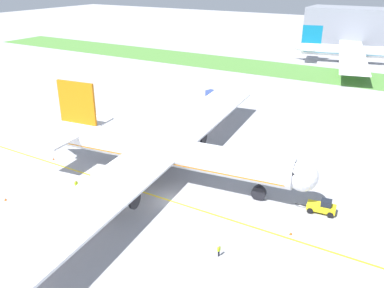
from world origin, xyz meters
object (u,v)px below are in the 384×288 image
(airliner_foreground, at_px, (163,151))
(traffic_cone_starboard_wing, at_px, (53,158))
(ground_crew_wingwalker_port, at_px, (219,250))
(service_truck_baggage_loader, at_px, (214,96))
(pushback_tug, at_px, (322,207))
(parked_airliner_far_left, at_px, (355,51))
(ground_crew_marshaller_front, at_px, (76,184))
(ground_crew_wingwalker_starboard, at_px, (92,207))
(traffic_cone_near_nose, at_px, (5,199))
(traffic_cone_port_wing, at_px, (291,233))

(airliner_foreground, height_order, traffic_cone_starboard_wing, airliner_foreground)
(ground_crew_wingwalker_port, bearing_deg, service_truck_baggage_loader, 118.48)
(pushback_tug, bearing_deg, parked_airliner_far_left, 98.63)
(airliner_foreground, xyz_separation_m, ground_crew_marshaller_front, (-10.20, -10.61, -4.27))
(ground_crew_wingwalker_starboard, xyz_separation_m, traffic_cone_near_nose, (-14.52, -4.30, -0.74))
(parked_airliner_far_left, bearing_deg, ground_crew_wingwalker_port, -86.18)
(traffic_cone_near_nose, height_order, traffic_cone_starboard_wing, same)
(ground_crew_marshaller_front, height_order, service_truck_baggage_loader, service_truck_baggage_loader)
(ground_crew_wingwalker_starboard, height_order, traffic_cone_starboard_wing, ground_crew_wingwalker_starboard)
(ground_crew_wingwalker_starboard, bearing_deg, airliner_foreground, 78.72)
(pushback_tug, distance_m, traffic_cone_starboard_wing, 50.01)
(ground_crew_wingwalker_starboard, height_order, traffic_cone_near_nose, ground_crew_wingwalker_starboard)
(ground_crew_wingwalker_port, height_order, parked_airliner_far_left, parked_airliner_far_left)
(parked_airliner_far_left, bearing_deg, service_truck_baggage_loader, -108.25)
(ground_crew_wingwalker_port, relative_size, traffic_cone_starboard_wing, 2.80)
(ground_crew_wingwalker_starboard, bearing_deg, pushback_tug, 31.15)
(airliner_foreground, height_order, ground_crew_wingwalker_starboard, airliner_foreground)
(ground_crew_marshaller_front, relative_size, service_truck_baggage_loader, 0.31)
(ground_crew_marshaller_front, height_order, ground_crew_wingwalker_starboard, ground_crew_marshaller_front)
(airliner_foreground, bearing_deg, parked_airliner_far_left, 85.50)
(airliner_foreground, distance_m, service_truck_baggage_loader, 48.41)
(pushback_tug, xyz_separation_m, parked_airliner_far_left, (-17.39, 114.62, 3.72))
(service_truck_baggage_loader, bearing_deg, pushback_tug, -46.17)
(pushback_tug, height_order, ground_crew_wingwalker_port, pushback_tug)
(pushback_tug, xyz_separation_m, ground_crew_marshaller_front, (-36.86, -13.86, 0.04))
(service_truck_baggage_loader, distance_m, parked_airliner_far_left, 75.70)
(ground_crew_wingwalker_starboard, xyz_separation_m, service_truck_baggage_loader, (-11.50, 60.67, 0.44))
(ground_crew_marshaller_front, bearing_deg, airliner_foreground, 46.11)
(service_truck_baggage_loader, bearing_deg, traffic_cone_starboard_wing, -99.40)
(ground_crew_wingwalker_port, bearing_deg, traffic_cone_port_wing, 55.22)
(ground_crew_wingwalker_port, relative_size, ground_crew_wingwalker_starboard, 0.97)
(airliner_foreground, height_order, service_truck_baggage_loader, airliner_foreground)
(ground_crew_marshaller_front, xyz_separation_m, service_truck_baggage_loader, (-4.22, 56.65, 0.41))
(ground_crew_wingwalker_starboard, bearing_deg, parked_airliner_far_left, 84.74)
(ground_crew_marshaller_front, bearing_deg, ground_crew_wingwalker_starboard, -28.86)
(service_truck_baggage_loader, bearing_deg, ground_crew_wingwalker_starboard, -79.27)
(ground_crew_wingwalker_port, height_order, ground_crew_marshaller_front, ground_crew_marshaller_front)
(ground_crew_wingwalker_starboard, distance_m, service_truck_baggage_loader, 61.75)
(ground_crew_marshaller_front, distance_m, traffic_cone_starboard_wing, 14.05)
(traffic_cone_starboard_wing, bearing_deg, ground_crew_wingwalker_port, -13.05)
(airliner_foreground, height_order, parked_airliner_far_left, airliner_foreground)
(airliner_foreground, relative_size, parked_airliner_far_left, 1.02)
(ground_crew_wingwalker_port, bearing_deg, pushback_tug, 63.25)
(ground_crew_wingwalker_port, distance_m, service_truck_baggage_loader, 68.10)
(pushback_tug, height_order, ground_crew_wingwalker_starboard, pushback_tug)
(traffic_cone_starboard_wing, bearing_deg, pushback_tug, 8.75)
(ground_crew_marshaller_front, distance_m, parked_airliner_far_left, 130.00)
(traffic_cone_port_wing, distance_m, parked_airliner_far_left, 123.46)
(service_truck_baggage_loader, relative_size, parked_airliner_far_left, 0.07)
(pushback_tug, distance_m, traffic_cone_port_wing, 8.15)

